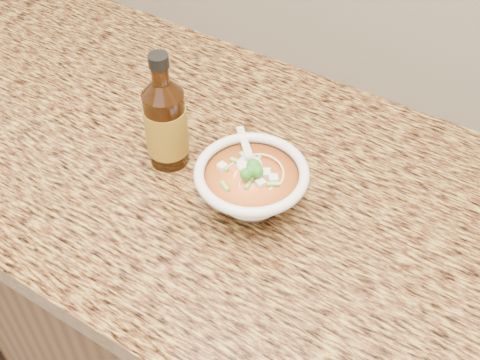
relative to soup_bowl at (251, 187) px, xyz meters
The scene contains 4 objects.
cabinet 0.51m from the soup_bowl, 43.03° to the left, with size 4.00×0.65×0.86m, color #311A0E.
counter_slab 0.09m from the soup_bowl, 43.03° to the left, with size 4.00×0.68×0.04m, color #A1863B.
soup_bowl is the anchor object (origin of this frame).
hot_sauce_bottle 0.17m from the soup_bowl, behind, with size 0.08×0.08×0.20m.
Camera 1 is at (0.26, 1.10, 1.59)m, focal length 45.00 mm.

